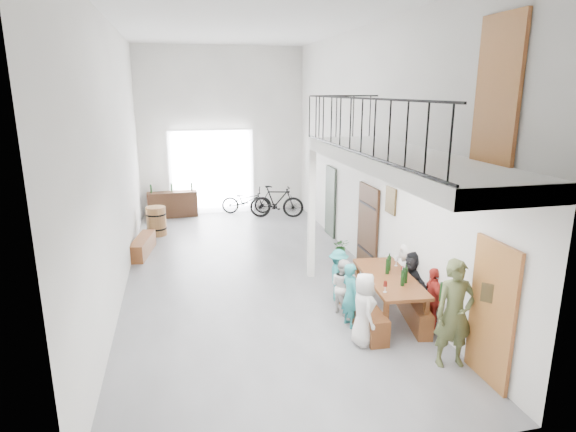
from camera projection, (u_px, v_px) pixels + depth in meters
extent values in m
plane|color=#606062|center=(251.00, 273.00, 11.08)|extent=(12.00, 12.00, 0.00)
plane|color=white|center=(222.00, 132.00, 16.04)|extent=(5.50, 0.00, 5.50)
plane|color=white|center=(338.00, 232.00, 4.73)|extent=(5.50, 0.00, 5.50)
plane|color=white|center=(115.00, 158.00, 9.79)|extent=(0.00, 12.00, 12.00)
plane|color=white|center=(368.00, 151.00, 10.98)|extent=(0.00, 12.00, 12.00)
plane|color=white|center=(246.00, 18.00, 9.68)|extent=(12.00, 12.00, 0.00)
cube|color=white|center=(212.00, 172.00, 16.24)|extent=(2.80, 0.08, 2.80)
cube|color=#955B28|center=(492.00, 313.00, 6.79)|extent=(0.06, 0.95, 2.10)
cube|color=#311F10|center=(368.00, 228.00, 11.13)|extent=(0.06, 1.10, 2.00)
cube|color=#2A3329|center=(330.00, 202.00, 13.77)|extent=(0.06, 0.80, 2.00)
cube|color=#955B28|center=(498.00, 90.00, 6.39)|extent=(0.06, 0.90, 1.95)
cube|color=#42331A|center=(391.00, 201.00, 9.87)|extent=(0.04, 0.45, 0.55)
cylinder|color=white|center=(348.00, 159.00, 12.19)|extent=(0.04, 0.28, 0.28)
cube|color=white|center=(401.00, 161.00, 7.74)|extent=(1.50, 5.60, 0.25)
cube|color=black|center=(360.00, 98.00, 7.33)|extent=(0.03, 5.60, 0.03)
cube|color=black|center=(358.00, 153.00, 7.54)|extent=(0.03, 5.60, 0.03)
cube|color=black|center=(345.00, 96.00, 10.11)|extent=(1.50, 0.03, 0.03)
cube|color=white|center=(311.00, 215.00, 10.58)|extent=(0.14, 0.14, 2.88)
cube|color=brown|center=(389.00, 278.00, 8.82)|extent=(1.02, 2.11, 0.06)
cube|color=brown|center=(386.00, 321.00, 8.03)|extent=(0.07, 0.07, 0.73)
cube|color=brown|center=(426.00, 318.00, 8.12)|extent=(0.07, 0.07, 0.73)
cube|color=brown|center=(357.00, 281.00, 9.71)|extent=(0.07, 0.07, 0.73)
cube|color=brown|center=(391.00, 279.00, 9.80)|extent=(0.07, 0.07, 0.73)
cube|color=brown|center=(360.00, 309.00, 8.76)|extent=(0.40, 2.05, 0.47)
cube|color=brown|center=(410.00, 305.00, 8.96)|extent=(0.63, 1.97, 0.45)
cylinder|color=black|center=(388.00, 265.00, 8.90)|extent=(0.07, 0.07, 0.35)
cylinder|color=black|center=(389.00, 262.00, 9.07)|extent=(0.07, 0.07, 0.35)
cylinder|color=black|center=(406.00, 273.00, 8.48)|extent=(0.07, 0.07, 0.35)
cylinder|color=black|center=(403.00, 276.00, 8.35)|extent=(0.07, 0.07, 0.35)
cube|color=brown|center=(143.00, 246.00, 12.35)|extent=(0.59, 1.59, 0.44)
cylinder|color=brown|center=(156.00, 221.00, 13.92)|extent=(0.56, 0.56, 0.84)
cylinder|color=black|center=(157.00, 228.00, 13.97)|extent=(0.57, 0.57, 0.05)
cylinder|color=black|center=(156.00, 214.00, 13.86)|extent=(0.57, 0.57, 0.05)
cube|color=#311F10|center=(173.00, 204.00, 15.92)|extent=(1.63, 0.54, 0.85)
cylinder|color=black|center=(151.00, 189.00, 15.60)|extent=(0.06, 0.06, 0.28)
cylinder|color=black|center=(171.00, 187.00, 15.82)|extent=(0.06, 0.06, 0.28)
cylinder|color=black|center=(192.00, 187.00, 15.97)|extent=(0.06, 0.06, 0.28)
imported|color=white|center=(364.00, 309.00, 7.88)|extent=(0.44, 0.63, 1.24)
imported|color=teal|center=(350.00, 295.00, 8.50)|extent=(0.37, 0.48, 1.18)
imported|color=white|center=(343.00, 286.00, 9.03)|extent=(0.57, 0.63, 1.06)
imported|color=teal|center=(338.00, 275.00, 9.57)|extent=(0.55, 0.76, 1.06)
imported|color=#A5241C|center=(432.00, 298.00, 8.41)|extent=(0.36, 0.70, 1.14)
imported|color=black|center=(412.00, 281.00, 9.14)|extent=(0.52, 1.13, 1.17)
imported|color=white|center=(405.00, 272.00, 9.57)|extent=(0.45, 0.62, 1.17)
imported|color=#4D5530|center=(455.00, 314.00, 7.22)|extent=(0.66, 0.47, 1.70)
imported|color=#1B4A1B|center=(341.00, 247.00, 12.28)|extent=(0.49, 0.46, 0.44)
imported|color=black|center=(246.00, 201.00, 16.38)|extent=(1.77, 0.91, 0.88)
imported|color=black|center=(277.00, 202.00, 15.82)|extent=(1.85, 0.94, 1.07)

